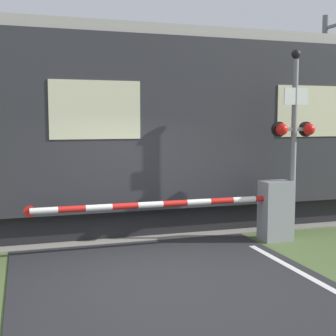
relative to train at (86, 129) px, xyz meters
name	(u,v)px	position (x,y,z in m)	size (l,w,h in m)	color
ground_plane	(163,274)	(0.69, -3.57, -2.20)	(80.00, 80.00, 0.00)	#4C6033
track_bed	(118,224)	(0.69, 0.00, -2.18)	(36.00, 3.20, 0.13)	gray
train	(86,129)	(0.00, 0.00, 0.00)	(17.31, 2.93, 4.31)	black
crossing_barrier	(259,210)	(3.09, -2.23, -1.56)	(5.12, 0.44, 1.19)	gray
signal_post	(294,133)	(3.79, -2.29, -0.06)	(0.91, 0.26, 3.77)	gray
catenary_pole	(324,102)	(7.93, 2.55, 0.79)	(0.20, 1.90, 5.69)	slate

